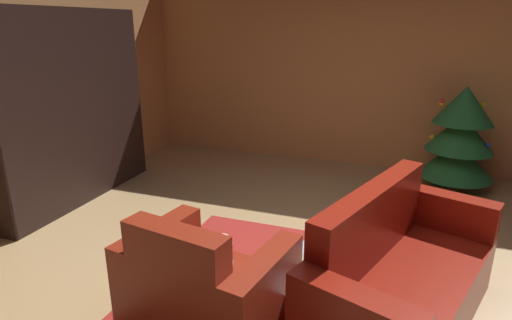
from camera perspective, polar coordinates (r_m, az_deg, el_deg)
ground_plane at (r=3.54m, az=8.44°, el=-15.54°), size 7.61×7.61×0.00m
wall_back at (r=6.06m, az=15.06°, el=11.72°), size 6.46×0.06×2.69m
area_rug at (r=3.25m, az=3.39°, el=-18.78°), size 2.22×2.34×0.01m
bookshelf_unit at (r=5.17m, az=-22.73°, el=6.38°), size 0.37×2.12×2.10m
armchair_red at (r=2.79m, az=-6.80°, el=-17.69°), size 1.06×0.88×0.90m
couch_red at (r=3.02m, az=18.87°, el=-15.56°), size 1.24×1.87×0.94m
coffee_table at (r=2.93m, az=6.74°, el=-14.72°), size 0.71×0.71×0.40m
book_stack_on_table at (r=2.87m, az=7.08°, el=-13.95°), size 0.18×0.17×0.06m
bottle_on_table at (r=2.76m, az=3.65°, el=-13.68°), size 0.08×0.08×0.24m
decorated_tree at (r=5.62m, az=25.88°, el=2.84°), size 0.87×0.87×1.25m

